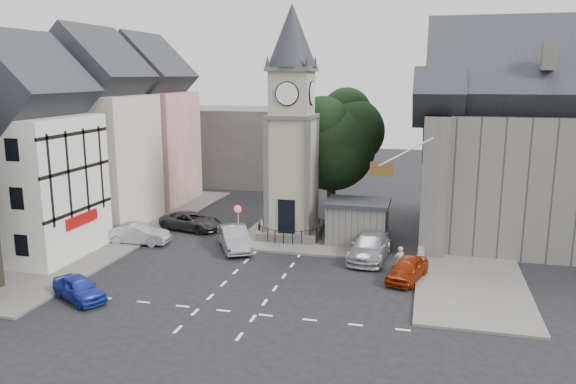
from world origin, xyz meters
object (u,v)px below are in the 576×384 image
(stone_shelter, at_px, (357,222))
(car_east_red, at_px, (407,269))
(clock_tower, at_px, (292,125))
(car_west_blue, at_px, (79,288))
(pedestrian, at_px, (400,260))

(stone_shelter, relative_size, car_east_red, 1.10)
(clock_tower, relative_size, car_east_red, 4.17)
(stone_shelter, height_order, car_west_blue, stone_shelter)
(clock_tower, bearing_deg, pedestrian, -36.83)
(car_east_red, distance_m, pedestrian, 1.03)
(car_east_red, bearing_deg, stone_shelter, 136.70)
(car_west_blue, height_order, car_east_red, car_east_red)
(car_east_red, bearing_deg, pedestrian, 136.03)
(pedestrian, bearing_deg, car_east_red, 87.87)
(clock_tower, height_order, pedestrian, clock_tower)
(clock_tower, xyz_separation_m, stone_shelter, (4.80, -0.49, -6.57))
(pedestrian, bearing_deg, car_west_blue, -4.97)
(car_west_blue, xyz_separation_m, car_east_red, (16.49, 7.11, 0.03))
(clock_tower, xyz_separation_m, car_west_blue, (-7.99, -13.99, -7.49))
(car_west_blue, relative_size, car_east_red, 0.95)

